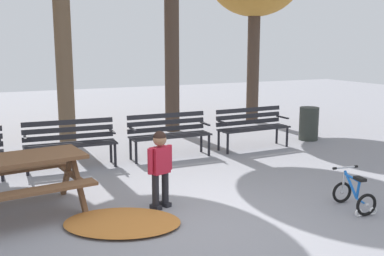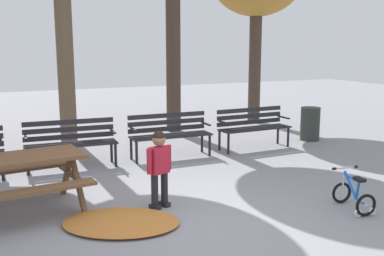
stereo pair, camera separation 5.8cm
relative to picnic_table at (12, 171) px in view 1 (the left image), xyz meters
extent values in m
plane|color=gray|center=(1.99, -1.41, -0.59)|extent=(36.00, 36.00, 0.00)
cube|color=brown|center=(0.00, 0.00, 0.15)|extent=(1.88, 0.98, 0.05)
cube|color=brown|center=(0.07, -0.55, -0.14)|extent=(1.82, 0.46, 0.04)
cube|color=brown|center=(-0.07, 0.55, -0.14)|extent=(1.82, 0.46, 0.04)
cube|color=brown|center=(0.81, -0.15, -0.24)|extent=(0.13, 0.57, 0.76)
cube|color=brown|center=(0.74, 0.35, -0.24)|extent=(0.13, 0.57, 0.76)
cube|color=brown|center=(0.77, 0.10, -0.17)|extent=(0.22, 1.10, 0.04)
cylinder|color=black|center=(-0.06, 1.66, -0.37)|extent=(0.05, 0.05, 0.44)
cylinder|color=black|center=(-0.05, 2.02, -0.37)|extent=(0.05, 0.05, 0.44)
cube|color=black|center=(-0.05, 1.84, 0.03)|extent=(0.05, 0.40, 0.03)
cube|color=#232328|center=(1.11, 2.11, -0.15)|extent=(1.60, 0.16, 0.03)
cube|color=#232328|center=(1.10, 2.00, -0.15)|extent=(1.60, 0.16, 0.03)
cube|color=#232328|center=(1.09, 1.88, -0.15)|extent=(1.60, 0.16, 0.03)
cube|color=#232328|center=(1.09, 1.76, -0.15)|extent=(1.60, 0.16, 0.03)
cube|color=#232328|center=(1.11, 2.15, -0.05)|extent=(1.60, 0.13, 0.09)
cube|color=#232328|center=(1.11, 2.15, 0.08)|extent=(1.60, 0.13, 0.09)
cube|color=#232328|center=(1.11, 2.15, 0.21)|extent=(1.60, 0.13, 0.09)
cylinder|color=black|center=(1.84, 1.73, -0.37)|extent=(0.05, 0.05, 0.44)
cylinder|color=black|center=(1.86, 2.09, -0.37)|extent=(0.05, 0.05, 0.44)
cube|color=black|center=(1.85, 1.91, 0.03)|extent=(0.06, 0.40, 0.03)
cylinder|color=black|center=(0.34, 1.82, -0.37)|extent=(0.05, 0.05, 0.44)
cylinder|color=black|center=(0.36, 2.18, -0.37)|extent=(0.05, 0.05, 0.44)
cube|color=black|center=(0.35, 2.00, 0.03)|extent=(0.06, 0.40, 0.03)
cube|color=#232328|center=(3.00, 2.09, -0.15)|extent=(1.60, 0.11, 0.03)
cube|color=#232328|center=(3.00, 1.97, -0.15)|extent=(1.60, 0.11, 0.03)
cube|color=#232328|center=(3.00, 1.85, -0.15)|extent=(1.60, 0.11, 0.03)
cube|color=#232328|center=(2.99, 1.73, -0.15)|extent=(1.60, 0.11, 0.03)
cube|color=#232328|center=(3.00, 2.13, -0.05)|extent=(1.60, 0.08, 0.09)
cube|color=#232328|center=(3.00, 2.13, 0.08)|extent=(1.60, 0.08, 0.09)
cube|color=#232328|center=(3.00, 2.13, 0.21)|extent=(1.60, 0.08, 0.09)
cylinder|color=black|center=(3.74, 1.73, -0.37)|extent=(0.05, 0.05, 0.44)
cylinder|color=black|center=(3.75, 2.09, -0.37)|extent=(0.05, 0.05, 0.44)
cube|color=black|center=(3.75, 1.91, 0.03)|extent=(0.05, 0.40, 0.03)
cylinder|color=black|center=(2.24, 1.77, -0.37)|extent=(0.05, 0.05, 0.44)
cylinder|color=black|center=(2.25, 2.13, -0.37)|extent=(0.05, 0.05, 0.44)
cube|color=black|center=(2.25, 1.95, 0.03)|extent=(0.05, 0.40, 0.03)
cube|color=#232328|center=(4.89, 2.06, -0.15)|extent=(1.60, 0.11, 0.03)
cube|color=#232328|center=(4.90, 1.94, -0.15)|extent=(1.60, 0.11, 0.03)
cube|color=#232328|center=(4.90, 1.82, -0.15)|extent=(1.60, 0.11, 0.03)
cube|color=#232328|center=(4.90, 1.70, -0.15)|extent=(1.60, 0.11, 0.03)
cube|color=#232328|center=(4.89, 2.10, -0.05)|extent=(1.60, 0.09, 0.09)
cube|color=#232328|center=(4.89, 2.10, 0.08)|extent=(1.60, 0.09, 0.09)
cube|color=#232328|center=(4.89, 2.10, 0.21)|extent=(1.60, 0.09, 0.09)
cylinder|color=black|center=(5.65, 1.74, -0.37)|extent=(0.05, 0.05, 0.44)
cylinder|color=black|center=(5.64, 2.10, -0.37)|extent=(0.05, 0.05, 0.44)
cube|color=black|center=(5.65, 1.92, 0.03)|extent=(0.05, 0.40, 0.03)
cylinder|color=black|center=(4.15, 1.70, -0.37)|extent=(0.05, 0.05, 0.44)
cylinder|color=black|center=(4.14, 2.06, -0.37)|extent=(0.05, 0.05, 0.44)
cube|color=black|center=(4.15, 1.88, 0.03)|extent=(0.05, 0.40, 0.03)
cylinder|color=black|center=(1.89, -0.54, -0.35)|extent=(0.10, 0.10, 0.49)
cube|color=black|center=(1.89, -0.54, -0.56)|extent=(0.14, 0.18, 0.06)
cylinder|color=black|center=(1.73, -0.59, -0.35)|extent=(0.10, 0.10, 0.49)
cube|color=black|center=(1.73, -0.59, -0.56)|extent=(0.14, 0.18, 0.06)
cube|color=#B71E33|center=(1.81, -0.56, 0.07)|extent=(0.29, 0.22, 0.36)
sphere|color=#996B4C|center=(1.81, -0.56, 0.36)|extent=(0.18, 0.18, 0.18)
sphere|color=black|center=(1.81, -0.56, 0.38)|extent=(0.17, 0.17, 0.17)
cylinder|color=#B71E33|center=(1.97, -0.51, 0.08)|extent=(0.07, 0.07, 0.34)
cylinder|color=#B71E33|center=(1.65, -0.62, 0.08)|extent=(0.07, 0.07, 0.34)
torus|color=black|center=(4.17, -1.46, -0.44)|extent=(0.30, 0.08, 0.30)
cylinder|color=silver|center=(4.17, -1.46, -0.44)|extent=(0.06, 0.05, 0.04)
torus|color=black|center=(4.09, -1.98, -0.44)|extent=(0.30, 0.08, 0.30)
cylinder|color=silver|center=(4.09, -1.98, -0.44)|extent=(0.06, 0.05, 0.04)
torus|color=white|center=(3.99, -1.96, -0.54)|extent=(0.11, 0.04, 0.11)
torus|color=white|center=(4.20, -2.00, -0.54)|extent=(0.11, 0.04, 0.11)
cylinder|color=blue|center=(4.14, -1.64, -0.27)|extent=(0.08, 0.31, 0.32)
cylinder|color=blue|center=(4.12, -1.80, -0.29)|extent=(0.05, 0.08, 0.27)
cylinder|color=blue|center=(4.11, -1.88, -0.43)|extent=(0.06, 0.20, 0.05)
cylinder|color=silver|center=(4.17, -1.48, -0.28)|extent=(0.04, 0.08, 0.32)
cylinder|color=blue|center=(4.14, -1.66, -0.17)|extent=(0.08, 0.32, 0.05)
cube|color=black|center=(4.12, -1.82, -0.14)|extent=(0.11, 0.18, 0.04)
cylinder|color=silver|center=(4.16, -1.50, -0.07)|extent=(0.34, 0.07, 0.02)
cylinder|color=black|center=(4.00, -1.48, -0.07)|extent=(0.05, 0.04, 0.04)
cylinder|color=black|center=(4.33, -1.53, -0.07)|extent=(0.05, 0.04, 0.04)
ellipsoid|color=#B26B2D|center=(1.16, -0.92, -0.56)|extent=(1.74, 1.56, 0.07)
cylinder|color=#2D332D|center=(6.54, 2.11, -0.21)|extent=(0.44, 0.44, 0.76)
cylinder|color=brown|center=(1.45, 4.24, 1.61)|extent=(0.37, 0.37, 4.40)
cylinder|color=#423328|center=(4.14, 4.52, 1.55)|extent=(0.37, 0.37, 4.28)
cylinder|color=#423328|center=(6.78, 4.88, 0.98)|extent=(0.34, 0.34, 3.14)
camera|label=1|loc=(-0.31, -6.02, 1.59)|focal=42.32mm
camera|label=2|loc=(-0.26, -6.04, 1.59)|focal=42.32mm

